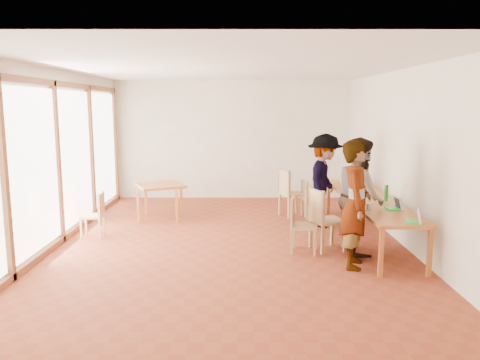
% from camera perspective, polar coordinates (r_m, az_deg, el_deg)
% --- Properties ---
extents(ground, '(8.00, 8.00, 0.00)m').
position_cam_1_polar(ground, '(8.33, -1.34, -7.54)').
color(ground, brown).
rests_on(ground, ground).
extents(wall_back, '(6.00, 0.10, 3.00)m').
position_cam_1_polar(wall_back, '(12.01, -0.94, 4.88)').
color(wall_back, white).
rests_on(wall_back, ground).
extents(wall_front, '(6.00, 0.10, 3.00)m').
position_cam_1_polar(wall_front, '(4.08, -2.67, -3.44)').
color(wall_front, white).
rests_on(wall_front, ground).
extents(wall_right, '(0.10, 8.00, 3.00)m').
position_cam_1_polar(wall_right, '(8.50, 19.29, 2.62)').
color(wall_right, white).
rests_on(wall_right, ground).
extents(window_wall, '(0.10, 8.00, 3.00)m').
position_cam_1_polar(window_wall, '(8.62, -21.48, 2.58)').
color(window_wall, white).
rests_on(window_wall, ground).
extents(ceiling, '(6.00, 8.00, 0.04)m').
position_cam_1_polar(ceiling, '(8.00, -1.42, 13.65)').
color(ceiling, white).
rests_on(ceiling, wall_back).
extents(communal_table, '(0.80, 4.00, 0.75)m').
position_cam_1_polar(communal_table, '(8.69, 15.40, -2.38)').
color(communal_table, '#B96329').
rests_on(communal_table, ground).
extents(side_table, '(0.90, 0.90, 0.75)m').
position_cam_1_polar(side_table, '(9.95, -9.69, -0.95)').
color(side_table, '#B96329').
rests_on(side_table, ground).
extents(chair_near, '(0.51, 0.51, 0.49)m').
position_cam_1_polar(chair_near, '(7.70, 7.11, -4.66)').
color(chair_near, tan).
rests_on(chair_near, ground).
extents(chair_mid, '(0.61, 0.61, 0.55)m').
position_cam_1_polar(chair_mid, '(7.82, 9.99, -3.97)').
color(chair_mid, tan).
rests_on(chair_mid, ground).
extents(chair_far, '(0.63, 0.63, 0.55)m').
position_cam_1_polar(chair_far, '(10.07, 5.94, -0.97)').
color(chair_far, tan).
rests_on(chair_far, ground).
extents(chair_empty, '(0.44, 0.44, 0.43)m').
position_cam_1_polar(chair_empty, '(10.09, 8.33, -1.81)').
color(chair_empty, tan).
rests_on(chair_empty, ground).
extents(chair_spare, '(0.40, 0.40, 0.44)m').
position_cam_1_polar(chair_spare, '(8.90, -17.05, -3.52)').
color(chair_spare, tan).
rests_on(chair_spare, ground).
extents(person_near, '(0.60, 0.77, 1.89)m').
position_cam_1_polar(person_near, '(7.07, 13.90, -2.91)').
color(person_near, gray).
rests_on(person_near, ground).
extents(person_mid, '(0.74, 0.94, 1.89)m').
position_cam_1_polar(person_mid, '(7.77, 14.36, -1.88)').
color(person_mid, gray).
rests_on(person_mid, ground).
extents(person_far, '(1.06, 1.35, 1.84)m').
position_cam_1_polar(person_far, '(9.33, 10.25, -0.07)').
color(person_far, gray).
rests_on(person_far, ground).
extents(laptop_near, '(0.28, 0.30, 0.20)m').
position_cam_1_polar(laptop_near, '(7.04, 20.63, -4.46)').
color(laptop_near, '#2DDA43').
rests_on(laptop_near, communal_table).
extents(laptop_mid, '(0.24, 0.27, 0.21)m').
position_cam_1_polar(laptop_mid, '(7.81, 18.39, -3.00)').
color(laptop_mid, '#2DDA43').
rests_on(laptop_mid, communal_table).
extents(laptop_far, '(0.25, 0.26, 0.18)m').
position_cam_1_polar(laptop_far, '(9.78, 13.13, -0.46)').
color(laptop_far, '#2DDA43').
rests_on(laptop_far, communal_table).
extents(yellow_mug, '(0.14, 0.14, 0.10)m').
position_cam_1_polar(yellow_mug, '(10.34, 12.29, 0.09)').
color(yellow_mug, yellow).
rests_on(yellow_mug, communal_table).
extents(green_bottle, '(0.07, 0.07, 0.28)m').
position_cam_1_polar(green_bottle, '(8.44, 17.39, -1.52)').
color(green_bottle, '#19811C').
rests_on(green_bottle, communal_table).
extents(clear_glass, '(0.07, 0.07, 0.09)m').
position_cam_1_polar(clear_glass, '(7.74, 15.43, -3.09)').
color(clear_glass, silver).
rests_on(clear_glass, communal_table).
extents(condiment_cup, '(0.08, 0.08, 0.06)m').
position_cam_1_polar(condiment_cup, '(10.11, 14.90, -0.34)').
color(condiment_cup, white).
rests_on(condiment_cup, communal_table).
extents(pink_phone, '(0.05, 0.10, 0.01)m').
position_cam_1_polar(pink_phone, '(7.75, 19.05, -3.52)').
color(pink_phone, '#D84187').
rests_on(pink_phone, communal_table).
extents(black_pouch, '(0.16, 0.26, 0.09)m').
position_cam_1_polar(black_pouch, '(9.42, 13.23, -0.86)').
color(black_pouch, black).
rests_on(black_pouch, communal_table).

